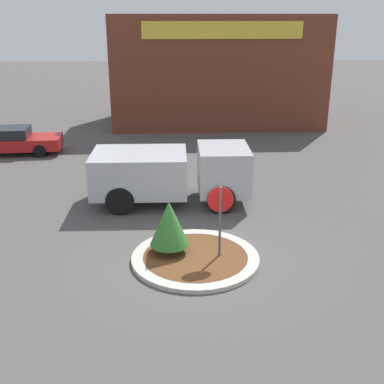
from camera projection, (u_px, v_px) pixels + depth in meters
The scene contains 7 objects.
ground_plane at pixel (195, 260), 13.23m from camera, with size 120.00×120.00×0.00m, color #514F4C.
traffic_island at pixel (195, 258), 13.20m from camera, with size 3.51×3.51×0.12m.
stop_sign at pixel (220, 210), 12.75m from camera, with size 0.70×0.07×2.14m.
island_shrub at pixel (169, 223), 13.10m from camera, with size 1.08×1.08×1.51m.
utility_truck at pixel (170, 172), 16.95m from camera, with size 5.50×2.50×2.00m.
storefront_building at pixel (217, 70), 29.09m from camera, with size 12.27×6.07×6.36m.
parked_sedan_red at pixel (9, 141), 23.06m from camera, with size 4.85×2.06×1.28m.
Camera 1 is at (-0.62, -11.73, 6.36)m, focal length 45.00 mm.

